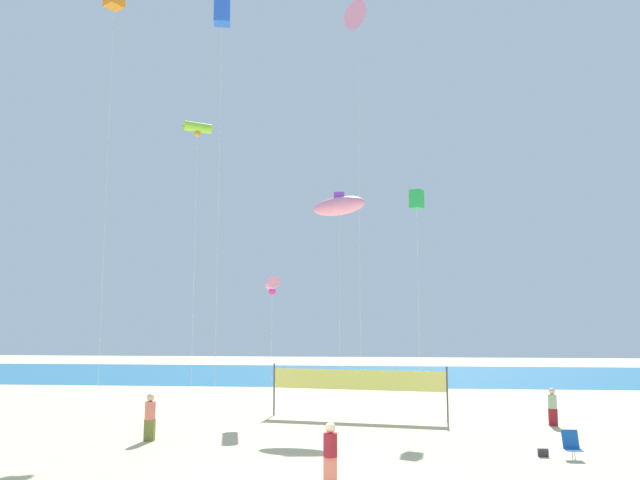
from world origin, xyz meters
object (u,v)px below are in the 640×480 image
kite_blue_box (222,13)px  beachgoer_coral_shirt (150,415)px  folding_beach_chair (572,444)px  volleyball_net (358,382)px  beachgoer_sage_shirt (553,406)px  kite_pink_delta (358,16)px  beachgoer_maroon_shirt (330,452)px  kite_lime_tube (197,128)px  kite_green_box (417,200)px  kite_pink_inflatable (339,206)px  beach_handbag (543,453)px  kite_pink_tube (272,284)px

kite_blue_box → beachgoer_coral_shirt: bearing=-109.1°
folding_beach_chair → volleyball_net: 10.64m
beachgoer_sage_shirt → kite_pink_delta: kite_pink_delta is taller
beachgoer_maroon_shirt → kite_blue_box: 21.17m
folding_beach_chair → kite_lime_tube: size_ratio=0.06×
kite_green_box → kite_pink_inflatable: size_ratio=1.00×
kite_pink_delta → kite_lime_tube: bearing=-158.8°
beachgoer_sage_shirt → volleyball_net: bearing=27.5°
beach_handbag → volleyball_net: bearing=129.8°
folding_beach_chair → kite_pink_delta: size_ratio=0.04×
folding_beach_chair → kite_pink_tube: size_ratio=0.14×
beach_handbag → kite_pink_tube: bearing=141.5°
kite_pink_delta → beach_handbag: bearing=-63.7°
kite_blue_box → kite_green_box: size_ratio=1.76×
kite_lime_tube → kite_green_box: (11.28, 0.38, -3.89)m
beach_handbag → kite_blue_box: size_ratio=0.02×
beachgoer_maroon_shirt → kite_pink_inflatable: bearing=137.2°
beachgoer_coral_shirt → beach_handbag: beachgoer_coral_shirt is taller
volleyball_net → kite_pink_inflatable: bearing=111.9°
beachgoer_sage_shirt → beachgoer_maroon_shirt: 13.72m
folding_beach_chair → beach_handbag: 0.95m
folding_beach_chair → kite_green_box: kite_green_box is taller
beachgoer_maroon_shirt → kite_lime_tube: size_ratio=0.11×
beachgoer_coral_shirt → kite_pink_delta: 24.83m
kite_pink_delta → kite_pink_inflatable: size_ratio=2.07×
kite_lime_tube → kite_pink_inflatable: 8.47m
kite_green_box → kite_lime_tube: bearing=-178.1°
folding_beach_chair → kite_green_box: 14.83m
beachgoer_coral_shirt → volleyball_net: (7.56, 6.00, 0.72)m
kite_pink_tube → kite_pink_delta: kite_pink_delta is taller
kite_pink_inflatable → kite_pink_tube: bearing=-152.4°
kite_pink_tube → kite_lime_tube: (-4.22, 1.23, 8.19)m
beachgoer_coral_shirt → beachgoer_sage_shirt: 16.54m
kite_green_box → kite_pink_inflatable: (-3.92, 0.04, -0.26)m
beachgoer_coral_shirt → beachgoer_maroon_shirt: size_ratio=1.02×
beachgoer_coral_shirt → beach_handbag: size_ratio=5.33×
kite_lime_tube → kite_blue_box: bearing=-60.7°
kite_blue_box → beach_handbag: bearing=-24.3°
kite_lime_tube → volleyball_net: bearing=-13.1°
folding_beach_chair → kite_green_box: size_ratio=0.08×
beachgoer_maroon_shirt → volleyball_net: 11.89m
beachgoer_maroon_shirt → volleyball_net: bearing=133.1°
beachgoer_maroon_shirt → volleyball_net: size_ratio=0.21×
beachgoer_maroon_shirt → beach_handbag: bearing=78.0°
kite_pink_inflatable → beach_handbag: bearing=-53.8°
beachgoer_sage_shirt → kite_pink_delta: (-8.27, 6.42, 20.92)m
beachgoer_sage_shirt → kite_green_box: size_ratio=0.14×
kite_pink_tube → beach_handbag: bearing=-38.5°
volleyball_net → kite_pink_tube: (-4.10, 0.71, 4.53)m
beachgoer_sage_shirt → kite_pink_tube: (-12.38, 1.96, 5.32)m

